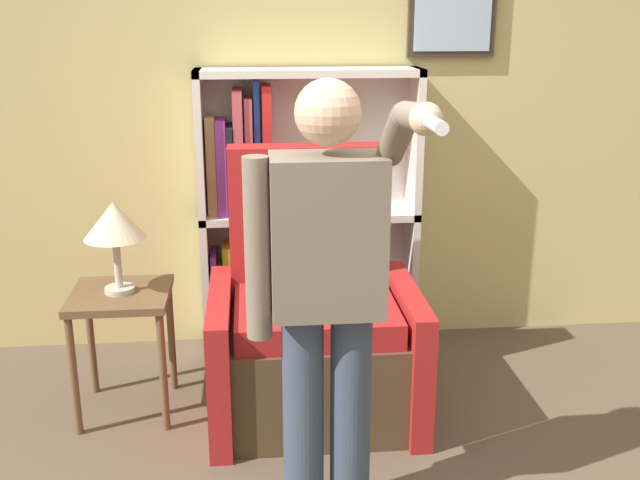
{
  "coord_description": "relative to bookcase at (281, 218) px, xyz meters",
  "views": [
    {
      "loc": [
        -0.24,
        -2.13,
        1.88
      ],
      "look_at": [
        0.04,
        0.69,
        1.0
      ],
      "focal_mm": 42.0,
      "sensor_mm": 36.0,
      "label": 1
    }
  ],
  "objects": [
    {
      "name": "armchair",
      "position": [
        0.12,
        -0.71,
        -0.37
      ],
      "size": [
        0.98,
        0.81,
        1.26
      ],
      "color": "#4C3823",
      "rests_on": "ground_plane"
    },
    {
      "name": "wall_back",
      "position": [
        0.08,
        0.16,
        0.63
      ],
      "size": [
        8.0,
        0.11,
        2.8
      ],
      "color": "tan",
      "rests_on": "ground_plane"
    },
    {
      "name": "bookcase",
      "position": [
        0.0,
        0.0,
        0.0
      ],
      "size": [
        1.2,
        0.28,
        1.58
      ],
      "color": "silver",
      "rests_on": "ground_plane"
    },
    {
      "name": "person_standing",
      "position": [
        0.09,
        -1.59,
        0.18
      ],
      "size": [
        0.54,
        0.78,
        1.67
      ],
      "color": "#384256",
      "rests_on": "ground_plane"
    },
    {
      "name": "table_lamp",
      "position": [
        -0.79,
        -0.66,
        0.18
      ],
      "size": [
        0.28,
        0.28,
        0.43
      ],
      "color": "#B7B2A8",
      "rests_on": "side_table"
    },
    {
      "name": "side_table",
      "position": [
        -0.79,
        -0.66,
        -0.26
      ],
      "size": [
        0.45,
        0.45,
        0.62
      ],
      "color": "brown",
      "rests_on": "ground_plane"
    }
  ]
}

